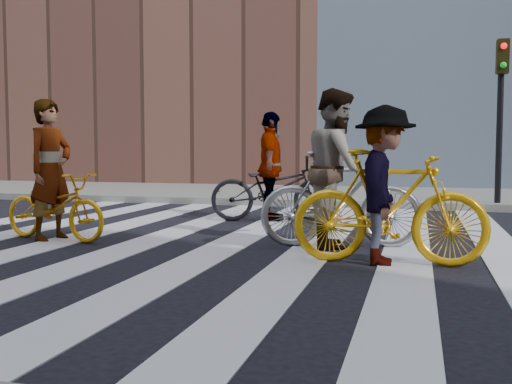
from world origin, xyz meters
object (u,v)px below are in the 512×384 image
at_px(rider_mid, 337,169).
at_px(bike_yellow_right, 389,207).
at_px(bike_yellow_left, 55,207).
at_px(bike_silver_mid, 341,199).
at_px(bike_dark_rear, 273,188).
at_px(rider_right, 384,185).
at_px(traffic_signal, 501,95).
at_px(rider_left, 50,170).
at_px(rider_rear, 271,167).

bearing_deg(rider_mid, bike_yellow_right, -155.44).
relative_size(bike_yellow_left, bike_yellow_right, 0.85).
bearing_deg(bike_silver_mid, bike_yellow_right, -157.48).
bearing_deg(bike_dark_rear, rider_right, -162.43).
height_order(traffic_signal, rider_mid, traffic_signal).
xyz_separation_m(bike_yellow_left, bike_dark_rear, (2.33, 2.82, 0.10)).
relative_size(bike_dark_rear, rider_mid, 1.08).
bearing_deg(rider_mid, rider_left, 85.99).
height_order(bike_dark_rear, rider_mid, rider_mid).
xyz_separation_m(bike_yellow_right, bike_dark_rear, (-2.06, 3.39, -0.06)).
bearing_deg(rider_left, bike_yellow_left, -77.58).
bearing_deg(traffic_signal, bike_yellow_right, -106.38).
relative_size(bike_yellow_left, bike_silver_mid, 0.86).
bearing_deg(traffic_signal, bike_silver_mid, -115.09).
bearing_deg(rider_left, bike_silver_mid, -71.51).
bearing_deg(rider_left, bike_dark_rear, -27.75).
xyz_separation_m(bike_yellow_right, rider_mid, (-0.68, 0.97, 0.37)).
bearing_deg(bike_yellow_right, rider_left, 82.38).
bearing_deg(traffic_signal, rider_rear, -144.41).
bearing_deg(bike_silver_mid, rider_right, -159.61).
bearing_deg(rider_left, traffic_signal, -35.61).
bearing_deg(traffic_signal, rider_right, -106.80).
relative_size(bike_yellow_right, rider_mid, 1.04).
bearing_deg(rider_left, bike_yellow_right, -84.87).
distance_m(bike_yellow_left, rider_right, 4.40).
relative_size(bike_yellow_right, rider_left, 1.08).
distance_m(bike_yellow_left, rider_mid, 3.78).
xyz_separation_m(traffic_signal, bike_yellow_left, (-6.22, -5.64, -1.83)).
bearing_deg(traffic_signal, rider_mid, -115.53).
xyz_separation_m(bike_yellow_left, rider_left, (-0.05, 0.00, 0.49)).
distance_m(bike_silver_mid, bike_dark_rear, 2.81).
xyz_separation_m(bike_silver_mid, bike_dark_rear, (-1.44, 2.42, -0.04)).
bearing_deg(rider_right, bike_yellow_right, -90.32).
distance_m(rider_left, rider_right, 4.43).
bearing_deg(rider_rear, bike_silver_mid, -161.50).
height_order(traffic_signal, bike_yellow_right, traffic_signal).
distance_m(bike_silver_mid, rider_rear, 2.86).
bearing_deg(rider_rear, bike_yellow_right, -161.20).
bearing_deg(bike_yellow_right, rider_rear, 31.61).
relative_size(bike_silver_mid, bike_dark_rear, 0.94).
relative_size(traffic_signal, rider_left, 1.77).
relative_size(bike_yellow_right, bike_dark_rear, 0.96).
bearing_deg(bike_dark_rear, rider_rear, 76.87).
bearing_deg(rider_rear, rider_mid, -162.37).
distance_m(bike_yellow_right, rider_rear, 4.01).
bearing_deg(rider_right, bike_yellow_left, 82.22).
height_order(rider_mid, rider_rear, rider_mid).
bearing_deg(rider_mid, traffic_signal, -35.69).
height_order(traffic_signal, rider_right, traffic_signal).
bearing_deg(bike_dark_rear, rider_mid, -163.25).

